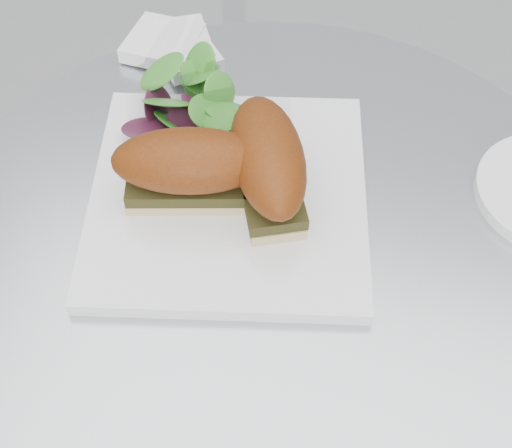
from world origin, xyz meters
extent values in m
cylinder|color=#AAACB1|center=(0.00, 0.00, 0.72)|extent=(0.70, 0.70, 0.02)
cylinder|color=#AAACB1|center=(0.00, 0.00, 0.35)|extent=(0.07, 0.07, 0.71)
cube|color=white|center=(-0.06, 0.05, 0.74)|extent=(0.33, 0.33, 0.02)
cube|color=#C8B97D|center=(-0.09, 0.03, 0.75)|extent=(0.14, 0.09, 0.01)
cube|color=black|center=(-0.09, 0.03, 0.77)|extent=(0.14, 0.09, 0.01)
ellipsoid|color=#6E280A|center=(-0.09, 0.03, 0.80)|extent=(0.16, 0.11, 0.06)
cube|color=#C8B97D|center=(-0.02, 0.06, 0.75)|extent=(0.10, 0.14, 0.01)
cube|color=black|center=(-0.02, 0.06, 0.77)|extent=(0.11, 0.14, 0.01)
ellipsoid|color=#6E280A|center=(-0.02, 0.06, 0.80)|extent=(0.13, 0.17, 0.06)
camera|label=1|loc=(0.09, -0.38, 1.30)|focal=50.00mm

